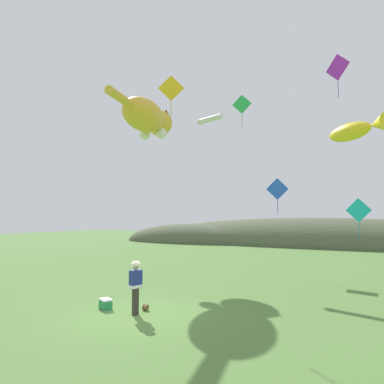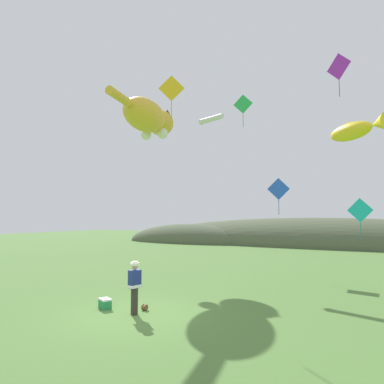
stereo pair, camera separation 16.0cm
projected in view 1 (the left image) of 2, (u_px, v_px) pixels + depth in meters
name	position (u px, v px, depth m)	size (l,w,h in m)	color
ground_plane	(134.00, 315.00, 11.50)	(120.00, 120.00, 0.00)	#517A38
distant_hill_ridge	(291.00, 245.00, 41.27)	(48.97, 12.11, 6.53)	#4C563D
festival_attendant	(136.00, 286.00, 11.57)	(0.34, 0.46, 1.77)	#332D28
kite_spool	(146.00, 307.00, 12.02)	(0.15, 0.21, 0.21)	olive
picnic_cooler	(106.00, 304.00, 12.23)	(0.58, 0.50, 0.36)	#268C4C
kite_giant_cat	(147.00, 118.00, 22.46)	(3.07, 7.78, 2.39)	gold
kite_fish_windsock	(355.00, 130.00, 16.46)	(3.07, 2.71, 0.99)	yellow
kite_tube_streamer	(210.00, 119.00, 23.40)	(2.07, 0.96, 0.44)	white
kite_diamond_teal	(359.00, 211.00, 18.63)	(1.31, 0.25, 2.23)	#19BFBF
kite_diamond_green	(242.00, 104.00, 22.47)	(1.27, 0.24, 2.19)	green
kite_diamond_violet	(338.00, 68.00, 18.03)	(1.26, 0.76, 2.36)	purple
kite_diamond_gold	(171.00, 89.00, 17.51)	(1.19, 0.67, 2.25)	yellow
kite_diamond_blue	(277.00, 189.00, 20.82)	(1.26, 0.51, 2.24)	blue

